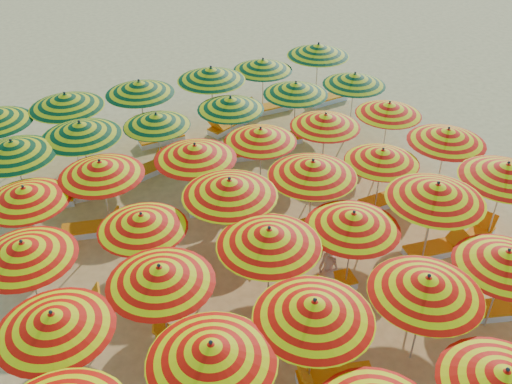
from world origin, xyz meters
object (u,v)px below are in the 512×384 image
umbrella_17 (506,171)px  umbrella_23 (447,136)px  umbrella_28 (325,120)px  umbrella_40 (263,65)px  umbrella_3 (504,379)px  lounger_14 (287,232)px  lounger_13 (167,271)px  lounger_20 (338,170)px  umbrella_18 (24,250)px  umbrella_26 (195,152)px  lounger_26 (163,139)px  umbrella_27 (261,135)px  lounger_6 (334,379)px  lounger_23 (146,171)px  lounger_25 (280,139)px  umbrella_41 (318,50)px  umbrella_39 (211,74)px  lounger_12 (69,312)px  lounger_15 (385,200)px  lounger_27 (227,126)px  umbrella_16 (437,192)px  lounger_17 (23,260)px  umbrella_33 (231,103)px  lounger_11 (475,239)px  lounger_10 (435,249)px  umbrella_12 (53,322)px  lounger_18 (93,229)px  lounger_28 (272,107)px  umbrella_34 (296,88)px  lounger_21 (48,201)px  umbrella_24 (25,194)px  umbrella_30 (13,148)px  umbrella_25 (101,168)px  beachgoer_b (232,186)px  umbrella_7 (211,352)px  lounger_19 (217,205)px  umbrella_20 (230,187)px  umbrella_8 (314,310)px  umbrella_29 (389,109)px  lounger_29 (327,99)px  lounger_9 (322,285)px  umbrella_38 (139,87)px  lounger_24 (247,153)px  umbrella_35 (355,79)px  umbrella_37 (66,101)px  umbrella_31 (80,129)px  lounger_22 (78,194)px  lounger_7 (499,309)px  umbrella_15 (353,221)px

umbrella_17 → umbrella_23: (0.08, 2.40, -0.11)m
umbrella_28 → umbrella_40: (0.24, 5.01, 0.02)m
umbrella_3 → lounger_14: size_ratio=1.78×
lounger_13 → lounger_20: (6.96, 2.30, 0.00)m
umbrella_3 → umbrella_18: size_ratio=1.04×
umbrella_18 → umbrella_26: size_ratio=1.00×
lounger_26 → umbrella_27: bearing=-68.2°
lounger_6 → lounger_23: size_ratio=1.00×
umbrella_17 → lounger_14: size_ratio=1.72×
lounger_25 → umbrella_40: bearing=88.8°
umbrella_41 → umbrella_39: bearing=-175.4°
lounger_25 → lounger_12: bearing=-139.0°
lounger_15 → lounger_27: 7.25m
umbrella_16 → umbrella_41: bearing=75.9°
lounger_17 → umbrella_33: bearing=3.5°
lounger_11 → lounger_10: bearing=151.0°
umbrella_12 → umbrella_26: (4.83, 4.88, 0.03)m
lounger_13 → lounger_18: same height
lounger_28 → umbrella_34: bearing=80.9°
umbrella_18 → lounger_21: umbrella_18 is taller
umbrella_24 → lounger_20: (9.90, 0.02, -2.00)m
umbrella_30 → lounger_18: 3.27m
umbrella_25 → beachgoer_b: (3.85, -0.21, -1.61)m
lounger_25 → lounger_21: bearing=-168.8°
umbrella_7 → lounger_19: umbrella_7 is taller
umbrella_20 → lounger_14: (1.85, 0.11, -2.22)m
umbrella_8 → lounger_21: 10.56m
umbrella_29 → lounger_29: 5.43m
lounger_9 → lounger_17: (-6.97, 4.46, 0.00)m
umbrella_38 → lounger_17: size_ratio=1.77×
lounger_23 → lounger_24: 3.64m
umbrella_20 → lounger_12: 5.09m
lounger_11 → beachgoer_b: (-5.53, 4.92, 0.48)m
lounger_25 → lounger_26: 4.42m
umbrella_12 → lounger_15: (10.39, 2.82, -2.08)m
umbrella_18 → lounger_14: 7.32m
umbrella_35 → lounger_23: umbrella_35 is taller
umbrella_37 → umbrella_8: bearing=-77.4°
umbrella_26 → umbrella_28: (4.57, 0.23, -0.12)m
umbrella_30 → umbrella_31: umbrella_31 is taller
lounger_14 → umbrella_27: bearing=-96.6°
umbrella_24 → beachgoer_b: 6.11m
umbrella_20 → lounger_19: bearing=77.7°
lounger_10 → lounger_11: same height
umbrella_35 → lounger_22: 10.64m
lounger_24 → lounger_13: bearing=60.1°
umbrella_3 → lounger_7: umbrella_3 is taller
lounger_13 → lounger_26: 7.40m
umbrella_15 → umbrella_30: umbrella_30 is taller
umbrella_18 → umbrella_33: (7.37, 5.05, -0.07)m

